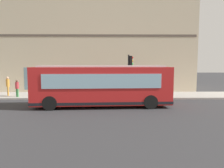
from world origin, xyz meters
TOP-DOWN VIEW (x-y plane):
  - ground at (0.00, 0.00)m, footprint 120.00×120.00m
  - sidewalk_curb at (4.61, 0.00)m, footprint 4.02×40.00m
  - building_corner at (11.06, 0.00)m, footprint 8.94×21.95m
  - city_bus_nearside at (-0.28, -0.90)m, footprint 3.03×10.15m
  - traffic_light_near_corner at (3.14, -3.33)m, footprint 0.32×0.49m
  - fire_hydrant at (5.47, 0.75)m, footprint 0.35×0.35m
  - pedestrian_walking_along_curb at (4.10, 8.22)m, footprint 0.32×0.32m
  - pedestrian_near_hydrant at (3.34, 7.01)m, footprint 0.32×0.32m
  - pedestrian_near_building_entrance at (5.62, 4.36)m, footprint 0.32×0.32m
  - newspaper_vending_box at (4.77, -6.46)m, footprint 0.44×0.42m

SIDE VIEW (x-z plane):
  - ground at x=0.00m, z-range 0.00..0.00m
  - sidewalk_curb at x=4.61m, z-range 0.00..0.15m
  - fire_hydrant at x=5.47m, z-range 0.14..0.88m
  - newspaper_vending_box at x=4.77m, z-range 0.15..1.05m
  - pedestrian_near_hydrant at x=3.34m, z-range 0.26..1.83m
  - pedestrian_near_building_entrance at x=5.62m, z-range 0.29..2.10m
  - pedestrian_walking_along_curb at x=4.10m, z-range 0.30..2.12m
  - city_bus_nearside at x=-0.28m, z-range 0.02..3.09m
  - traffic_light_near_corner at x=3.14m, z-range 0.91..4.76m
  - building_corner at x=11.06m, z-range -0.01..11.20m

